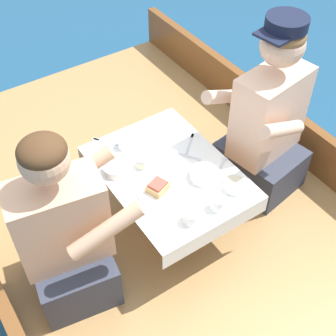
{
  "coord_description": "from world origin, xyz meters",
  "views": [
    {
      "loc": [
        -0.92,
        -1.28,
        2.4
      ],
      "look_at": [
        0.0,
        0.09,
        0.73
      ],
      "focal_mm": 50.0,
      "sensor_mm": 36.0,
      "label": 1
    }
  ],
  "objects_px": {
    "tin_can": "(142,162)",
    "coffee_cup_center": "(218,203)",
    "coffee_cup_starboard": "(191,217)",
    "person_port": "(65,235)",
    "person_starboard": "(267,124)",
    "sandwich": "(158,187)",
    "coffee_cup_port": "(124,143)"
  },
  "relations": [
    {
      "from": "sandwich",
      "to": "coffee_cup_center",
      "type": "xyz_separation_m",
      "value": [
        0.17,
        -0.24,
        -0.0
      ]
    },
    {
      "from": "person_starboard",
      "to": "coffee_cup_starboard",
      "type": "distance_m",
      "value": 0.75
    },
    {
      "from": "sandwich",
      "to": "coffee_cup_center",
      "type": "height_order",
      "value": "coffee_cup_center"
    },
    {
      "from": "sandwich",
      "to": "coffee_cup_port",
      "type": "height_order",
      "value": "sandwich"
    },
    {
      "from": "coffee_cup_port",
      "to": "coffee_cup_center",
      "type": "height_order",
      "value": "coffee_cup_center"
    },
    {
      "from": "coffee_cup_port",
      "to": "person_port",
      "type": "bearing_deg",
      "value": -145.08
    },
    {
      "from": "person_port",
      "to": "person_starboard",
      "type": "relative_size",
      "value": 0.9
    },
    {
      "from": "person_port",
      "to": "coffee_cup_port",
      "type": "height_order",
      "value": "person_port"
    },
    {
      "from": "sandwich",
      "to": "coffee_cup_starboard",
      "type": "height_order",
      "value": "same"
    },
    {
      "from": "person_port",
      "to": "sandwich",
      "type": "distance_m",
      "value": 0.49
    },
    {
      "from": "coffee_cup_center",
      "to": "tin_can",
      "type": "bearing_deg",
      "value": 109.06
    },
    {
      "from": "coffee_cup_center",
      "to": "tin_can",
      "type": "height_order",
      "value": "coffee_cup_center"
    },
    {
      "from": "person_port",
      "to": "tin_can",
      "type": "xyz_separation_m",
      "value": [
        0.51,
        0.18,
        0.02
      ]
    },
    {
      "from": "person_port",
      "to": "coffee_cup_starboard",
      "type": "height_order",
      "value": "person_port"
    },
    {
      "from": "coffee_cup_starboard",
      "to": "coffee_cup_center",
      "type": "xyz_separation_m",
      "value": [
        0.15,
        -0.0,
        0.0
      ]
    },
    {
      "from": "tin_can",
      "to": "coffee_cup_center",
      "type": "bearing_deg",
      "value": -70.94
    },
    {
      "from": "person_starboard",
      "to": "tin_can",
      "type": "distance_m",
      "value": 0.72
    },
    {
      "from": "coffee_cup_port",
      "to": "tin_can",
      "type": "height_order",
      "value": "same"
    },
    {
      "from": "person_port",
      "to": "sandwich",
      "type": "height_order",
      "value": "person_port"
    },
    {
      "from": "person_port",
      "to": "person_starboard",
      "type": "height_order",
      "value": "person_starboard"
    },
    {
      "from": "sandwich",
      "to": "coffee_cup_starboard",
      "type": "bearing_deg",
      "value": -83.97
    },
    {
      "from": "person_port",
      "to": "sandwich",
      "type": "xyz_separation_m",
      "value": [
        0.49,
        -0.01,
        0.03
      ]
    },
    {
      "from": "person_port",
      "to": "tin_can",
      "type": "distance_m",
      "value": 0.54
    },
    {
      "from": "sandwich",
      "to": "coffee_cup_starboard",
      "type": "distance_m",
      "value": 0.24
    },
    {
      "from": "person_port",
      "to": "coffee_cup_center",
      "type": "bearing_deg",
      "value": -11.2
    },
    {
      "from": "person_starboard",
      "to": "sandwich",
      "type": "relative_size",
      "value": 9.09
    },
    {
      "from": "coffee_cup_center",
      "to": "coffee_cup_starboard",
      "type": "bearing_deg",
      "value": 178.49
    },
    {
      "from": "sandwich",
      "to": "coffee_cup_port",
      "type": "distance_m",
      "value": 0.37
    },
    {
      "from": "coffee_cup_port",
      "to": "tin_can",
      "type": "distance_m",
      "value": 0.18
    },
    {
      "from": "person_starboard",
      "to": "coffee_cup_center",
      "type": "relative_size",
      "value": 11.26
    },
    {
      "from": "person_port",
      "to": "coffee_cup_center",
      "type": "distance_m",
      "value": 0.71
    },
    {
      "from": "person_port",
      "to": "coffee_cup_starboard",
      "type": "distance_m",
      "value": 0.57
    }
  ]
}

